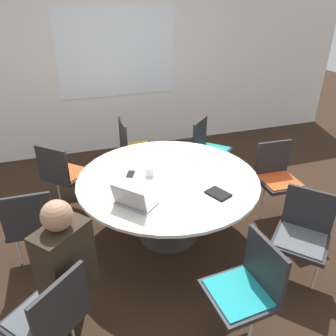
% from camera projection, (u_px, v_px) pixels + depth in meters
% --- Properties ---
extents(ground_plane, '(16.00, 16.00, 0.00)m').
position_uv_depth(ground_plane, '(168.00, 234.00, 3.59)').
color(ground_plane, black).
extents(wall_back, '(8.00, 0.07, 2.70)m').
position_uv_depth(wall_back, '(117.00, 66.00, 5.04)').
color(wall_back, silver).
rests_on(wall_back, ground_plane).
extents(conference_table, '(1.80, 1.80, 0.73)m').
position_uv_depth(conference_table, '(168.00, 186.00, 3.30)').
color(conference_table, '#333333').
rests_on(conference_table, ground_plane).
extents(chair_0, '(0.61, 0.61, 0.87)m').
position_uv_depth(chair_0, '(51.00, 314.00, 2.09)').
color(chair_0, '#262628').
rests_on(chair_0, ground_plane).
extents(chair_1, '(0.45, 0.47, 0.87)m').
position_uv_depth(chair_1, '(247.00, 285.00, 2.30)').
color(chair_1, '#262628').
rests_on(chair_1, ground_plane).
extents(chair_2, '(0.61, 0.61, 0.87)m').
position_uv_depth(chair_2, '(303.00, 231.00, 2.82)').
color(chair_2, '#262628').
rests_on(chair_2, ground_plane).
extents(chair_3, '(0.46, 0.44, 0.87)m').
position_uv_depth(chair_3, '(277.00, 174.00, 3.71)').
color(chair_3, '#262628').
rests_on(chair_3, ground_plane).
extents(chair_4, '(0.61, 0.61, 0.87)m').
position_uv_depth(chair_4, '(208.00, 146.00, 4.40)').
color(chair_4, '#262628').
rests_on(chair_4, ground_plane).
extents(chair_5, '(0.42, 0.44, 0.87)m').
position_uv_depth(chair_5, '(133.00, 145.00, 4.42)').
color(chair_5, '#262628').
rests_on(chair_5, ground_plane).
extents(chair_6, '(0.61, 0.61, 0.87)m').
position_uv_depth(chair_6, '(62.00, 171.00, 3.77)').
color(chair_6, '#262628').
rests_on(chair_6, ground_plane).
extents(chair_7, '(0.45, 0.43, 0.87)m').
position_uv_depth(chair_7, '(32.00, 221.00, 2.95)').
color(chair_7, '#262628').
rests_on(chair_7, ground_plane).
extents(person_0, '(0.42, 0.40, 1.22)m').
position_uv_depth(person_0, '(65.00, 263.00, 2.22)').
color(person_0, '#2D2319').
rests_on(person_0, ground_plane).
extents(laptop, '(0.40, 0.41, 0.21)m').
position_uv_depth(laptop, '(133.00, 201.00, 2.77)').
color(laptop, '#99999E').
rests_on(laptop, conference_table).
extents(spiral_notebook, '(0.22, 0.25, 0.02)m').
position_uv_depth(spiral_notebook, '(218.00, 194.00, 2.96)').
color(spiral_notebook, black).
rests_on(spiral_notebook, conference_table).
extents(coffee_cup, '(0.09, 0.09, 0.10)m').
position_uv_depth(coffee_cup, '(149.00, 171.00, 3.25)').
color(coffee_cup, white).
rests_on(coffee_cup, conference_table).
extents(cell_phone, '(0.12, 0.16, 0.01)m').
position_uv_depth(cell_phone, '(131.00, 174.00, 3.29)').
color(cell_phone, black).
rests_on(cell_phone, conference_table).
extents(handbag, '(0.36, 0.16, 0.28)m').
position_uv_depth(handbag, '(306.00, 237.00, 3.34)').
color(handbag, '#661E56').
rests_on(handbag, ground_plane).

